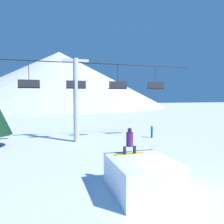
{
  "coord_description": "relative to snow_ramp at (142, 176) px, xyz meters",
  "views": [
    {
      "loc": [
        -5.31,
        -7.79,
        4.32
      ],
      "look_at": [
        -1.33,
        5.49,
        3.28
      ],
      "focal_mm": 35.0,
      "sensor_mm": 36.0,
      "label": 1
    }
  ],
  "objects": [
    {
      "name": "mountain_ridge",
      "position": [
        1.33,
        85.34,
        10.46
      ],
      "size": [
        86.84,
        86.84,
        22.4
      ],
      "color": "silver",
      "rests_on": "ground_plane"
    },
    {
      "name": "distant_skier",
      "position": [
        6.33,
        11.42,
        -0.08
      ],
      "size": [
        0.24,
        0.24,
        1.23
      ],
      "color": "black",
      "rests_on": "ground_plane"
    },
    {
      "name": "snowboarder",
      "position": [
        -0.18,
        1.03,
        1.37
      ],
      "size": [
        1.47,
        0.33,
        1.3
      ],
      "color": "yellow",
      "rests_on": "snow_ramp"
    },
    {
      "name": "ground_plane",
      "position": [
        1.33,
        -0.89,
        -0.74
      ],
      "size": [
        220.0,
        220.0,
        0.0
      ],
      "primitive_type": "plane",
      "color": "white"
    },
    {
      "name": "chairlift",
      "position": [
        -1.36,
        11.7,
        3.83
      ],
      "size": [
        23.89,
        0.52,
        7.76
      ],
      "color": "#B2B2B7",
      "rests_on": "ground_plane"
    },
    {
      "name": "snow_ramp",
      "position": [
        0.0,
        0.0,
        0.0
      ],
      "size": [
        2.66,
        3.21,
        1.48
      ],
      "color": "white",
      "rests_on": "ground_plane"
    }
  ]
}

